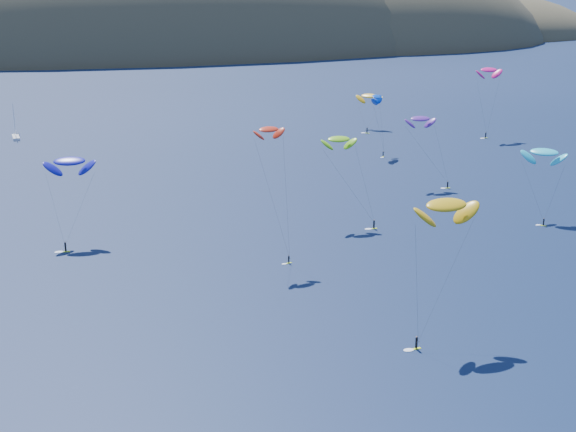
{
  "coord_description": "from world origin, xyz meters",
  "views": [
    {
      "loc": [
        -49.42,
        -66.22,
        56.32
      ],
      "look_at": [
        -7.02,
        80.0,
        9.0
      ],
      "focal_mm": 50.0,
      "sensor_mm": 36.0,
      "label": 1
    }
  ],
  "objects": [
    {
      "name": "kitesurfer_3",
      "position": [
        11.54,
        102.39,
        18.95
      ],
      "size": [
        10.28,
        11.56,
        21.25
      ],
      "rotation": [
        0.0,
        0.0,
        -0.04
      ],
      "color": "#D8FF1C",
      "rests_on": "ground"
    },
    {
      "name": "sailboat",
      "position": [
        -63.89,
        220.13,
        0.97
      ],
      "size": [
        9.81,
        8.48,
        12.13
      ],
      "rotation": [
        0.0,
        0.0,
        0.09
      ],
      "color": "silver",
      "rests_on": "ground"
    },
    {
      "name": "kitesurfer_8",
      "position": [
        93.43,
        179.7,
        22.83
      ],
      "size": [
        10.27,
        6.98,
        25.63
      ],
      "rotation": [
        0.0,
        0.0,
        0.1
      ],
      "color": "#D8FF1C",
      "rests_on": "ground"
    },
    {
      "name": "kitesurfer_10",
      "position": [
        -47.87,
        106.2,
        16.91
      ],
      "size": [
        10.73,
        12.91,
        19.81
      ],
      "rotation": [
        0.0,
        0.0,
        -0.11
      ],
      "color": "#D8FF1C",
      "rests_on": "ground"
    },
    {
      "name": "kitesurfer_4",
      "position": [
        46.4,
        165.12,
        17.81
      ],
      "size": [
        7.65,
        10.92,
        20.09
      ],
      "rotation": [
        0.0,
        0.0,
        0.96
      ],
      "color": "#D8FF1C",
      "rests_on": "ground"
    },
    {
      "name": "kitesurfer_11",
      "position": [
        60.3,
        205.57,
        11.54
      ],
      "size": [
        10.56,
        15.89,
        14.21
      ],
      "rotation": [
        0.0,
        0.0,
        -0.69
      ],
      "color": "#D8FF1C",
      "rests_on": "ground"
    },
    {
      "name": "island",
      "position": [
        39.4,
        562.36,
        -10.74
      ],
      "size": [
        730.0,
        300.0,
        210.0
      ],
      "color": "#3D3526",
      "rests_on": "ground"
    },
    {
      "name": "kitesurfer_6",
      "position": [
        43.51,
        127.28,
        17.68
      ],
      "size": [
        10.42,
        9.78,
        20.01
      ],
      "rotation": [
        0.0,
        0.0,
        -0.08
      ],
      "color": "#D8FF1C",
      "rests_on": "ground"
    },
    {
      "name": "kitesurfer_5",
      "position": [
        58.37,
        91.86,
        15.33
      ],
      "size": [
        10.54,
        13.0,
        18.11
      ],
      "rotation": [
        0.0,
        0.0,
        -0.69
      ],
      "color": "#D8FF1C",
      "rests_on": "ground"
    },
    {
      "name": "kitesurfer_2",
      "position": [
        7.71,
        41.97,
        20.87
      ],
      "size": [
        13.33,
        9.42,
        23.91
      ],
      "rotation": [
        0.0,
        0.0,
        0.08
      ],
      "color": "#D8FF1C",
      "rests_on": "ground"
    },
    {
      "name": "kitesurfer_9",
      "position": [
        -9.86,
        83.72,
        25.86
      ],
      "size": [
        7.03,
        9.02,
        27.76
      ],
      "rotation": [
        0.0,
        0.0,
        0.25
      ],
      "color": "#D8FF1C",
      "rests_on": "ground"
    }
  ]
}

